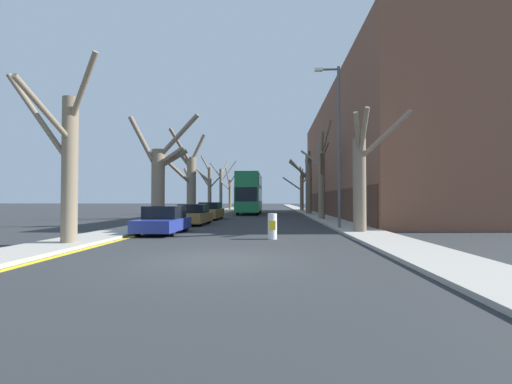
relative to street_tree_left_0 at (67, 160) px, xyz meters
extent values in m
plane|color=#2B2D30|center=(5.78, -2.50, -3.05)|extent=(300.00, 300.00, 0.00)
cube|color=#A39E93|center=(-0.20, 47.50, -2.99)|extent=(2.23, 120.00, 0.12)
cube|color=#A39E93|center=(11.76, 47.50, -2.99)|extent=(2.23, 120.00, 0.12)
cube|color=brown|center=(17.87, 25.04, 3.19)|extent=(10.00, 37.81, 12.47)
cube|color=#492D21|center=(12.85, 25.04, -1.80)|extent=(0.12, 37.05, 2.49)
cube|color=yellow|center=(1.09, 47.50, -3.04)|extent=(0.24, 120.00, 0.01)
cylinder|color=#7A6B56|center=(0.05, 0.10, -0.38)|extent=(0.54, 0.54, 5.33)
cylinder|color=#7A6B56|center=(-1.02, -0.03, 1.49)|extent=(2.30, 0.47, 3.24)
cylinder|color=#7A6B56|center=(-0.08, -1.10, 1.48)|extent=(0.45, 2.51, 1.65)
cylinder|color=#7A6B56|center=(0.76, -0.38, 2.45)|extent=(1.66, 1.20, 2.24)
cylinder|color=#7A6B56|center=(0.11, 9.32, -0.64)|extent=(0.82, 0.82, 4.82)
cylinder|color=#7A6B56|center=(0.93, 9.16, 1.29)|extent=(1.84, 0.63, 1.25)
cylinder|color=#7A6B56|center=(1.43, 9.00, 2.51)|extent=(2.89, 0.96, 2.75)
cylinder|color=#7A6B56|center=(0.98, 9.43, 1.17)|extent=(1.94, 0.53, 1.32)
cylinder|color=#7A6B56|center=(-0.61, 8.87, 2.03)|extent=(1.81, 1.27, 3.38)
cylinder|color=#7A6B56|center=(0.19, 17.67, -0.37)|extent=(0.80, 0.80, 5.35)
cylinder|color=#7A6B56|center=(-0.49, 16.77, 3.09)|extent=(1.72, 2.16, 3.02)
cylinder|color=#7A6B56|center=(0.76, 17.60, 3.11)|extent=(1.43, 0.45, 2.44)
cylinder|color=#7A6B56|center=(-0.61, 16.50, 0.93)|extent=(1.91, 2.64, 2.11)
cylinder|color=#7A6B56|center=(-0.31, 18.52, 0.75)|extent=(1.32, 1.98, 1.62)
cylinder|color=#7A6B56|center=(-0.40, 17.59, 2.10)|extent=(1.44, 0.48, 1.82)
cylinder|color=#7A6B56|center=(0.20, 26.13, -0.40)|extent=(0.42, 0.42, 5.29)
cylinder|color=#7A6B56|center=(-0.84, 25.80, 1.69)|extent=(2.22, 0.84, 2.08)
cylinder|color=#7A6B56|center=(-0.75, 26.58, 1.44)|extent=(2.04, 1.07, 2.14)
cylinder|color=#7A6B56|center=(0.71, 26.61, 0.60)|extent=(1.20, 1.13, 1.46)
cylinder|color=#7A6B56|center=(-0.23, 25.88, 2.65)|extent=(1.04, 0.69, 1.77)
cylinder|color=#7A6B56|center=(-0.42, 26.10, 0.92)|extent=(1.38, 0.23, 1.94)
cylinder|color=#7A6B56|center=(0.14, 34.72, -0.09)|extent=(0.41, 0.41, 5.92)
cylinder|color=#7A6B56|center=(1.12, 35.27, 2.54)|extent=(2.15, 1.29, 3.06)
cylinder|color=#7A6B56|center=(-0.63, 34.80, 2.72)|extent=(1.66, 0.32, 2.18)
cylinder|color=#7A6B56|center=(0.48, 35.69, 3.05)|extent=(0.86, 2.11, 2.47)
cylinder|color=#7A6B56|center=(0.44, 35.70, 3.02)|extent=(0.77, 2.08, 1.56)
cylinder|color=#7A6B56|center=(0.18, 44.19, -0.54)|extent=(0.42, 0.42, 5.01)
cylinder|color=#7A6B56|center=(-0.62, 44.65, 0.91)|extent=(1.75, 1.10, 1.54)
cylinder|color=#7A6B56|center=(-0.04, 43.18, 2.08)|extent=(0.61, 2.17, 3.22)
cylinder|color=#7A6B56|center=(0.78, 43.80, 2.25)|extent=(1.37, 0.96, 1.89)
cylinder|color=#7A6B56|center=(11.53, 5.04, -0.74)|extent=(0.62, 0.62, 4.61)
cylinder|color=#7A6B56|center=(12.55, 4.43, 1.59)|extent=(2.26, 1.50, 2.22)
cylinder|color=#7A6B56|center=(11.54, 4.34, 1.62)|extent=(0.24, 1.60, 2.37)
cylinder|color=#7A6B56|center=(11.29, 4.39, 1.71)|extent=(0.74, 1.55, 1.79)
cylinder|color=#7A6B56|center=(11.28, 16.43, 0.12)|extent=(0.54, 0.54, 6.34)
cylinder|color=#7A6B56|center=(11.54, 15.70, 3.48)|extent=(0.76, 1.69, 2.88)
cylinder|color=#7A6B56|center=(11.47, 15.77, 2.53)|extent=(0.59, 1.49, 1.35)
cylinder|color=#7A6B56|center=(11.18, 15.24, 2.42)|extent=(0.41, 2.54, 2.85)
cylinder|color=#7A6B56|center=(10.55, 17.33, 2.15)|extent=(1.67, 1.99, 1.59)
cylinder|color=#7A6B56|center=(11.11, 15.24, 1.40)|extent=(0.54, 2.51, 1.73)
cylinder|color=#7A6B56|center=(11.36, 27.42, 0.30)|extent=(0.71, 0.71, 6.69)
cylinder|color=#7A6B56|center=(10.31, 27.50, 2.04)|extent=(2.30, 0.41, 2.54)
cylinder|color=#7A6B56|center=(11.31, 26.40, 3.28)|extent=(0.35, 2.20, 1.61)
cylinder|color=#7A6B56|center=(10.25, 27.04, 2.04)|extent=(2.44, 1.04, 1.93)
cylinder|color=#7A6B56|center=(11.28, 28.17, 2.04)|extent=(0.42, 1.73, 2.73)
cylinder|color=#7A6B56|center=(11.50, 38.61, -0.42)|extent=(0.56, 0.56, 5.26)
cylinder|color=#7A6B56|center=(12.10, 38.33, 2.47)|extent=(1.44, 0.81, 2.55)
cylinder|color=#7A6B56|center=(11.94, 39.29, 1.47)|extent=(1.09, 1.54, 1.23)
cylinder|color=#7A6B56|center=(11.63, 39.32, 2.20)|extent=(0.47, 1.61, 2.32)
cylinder|color=#7A6B56|center=(11.33, 37.82, 2.55)|extent=(0.57, 1.76, 1.67)
cylinder|color=#7A6B56|center=(10.11, 38.29, 0.94)|extent=(2.94, 0.86, 2.05)
cube|color=#1E7F47|center=(4.55, 28.48, -1.35)|extent=(2.53, 10.73, 2.69)
cube|color=#1E7F47|center=(4.55, 28.48, 0.74)|extent=(2.48, 10.52, 1.48)
cube|color=#1A6C3C|center=(4.55, 28.48, 1.53)|extent=(2.48, 10.52, 0.12)
cube|color=black|center=(4.55, 28.48, -0.82)|extent=(2.56, 9.44, 1.40)
cube|color=black|center=(4.55, 28.48, 0.81)|extent=(2.56, 9.44, 1.12)
cube|color=black|center=(4.55, 23.13, -0.82)|extent=(2.28, 0.06, 1.47)
cylinder|color=black|center=(3.45, 25.26, -2.49)|extent=(0.30, 1.12, 1.12)
cylinder|color=black|center=(5.65, 25.26, -2.49)|extent=(0.30, 1.12, 1.12)
cylinder|color=black|center=(3.45, 31.48, -2.49)|extent=(0.30, 1.12, 1.12)
cylinder|color=black|center=(5.65, 31.48, -2.49)|extent=(0.30, 1.12, 1.12)
cube|color=navy|center=(2.01, 4.57, -2.59)|extent=(1.81, 3.97, 0.55)
cube|color=black|center=(2.01, 4.81, -2.01)|extent=(1.59, 2.06, 0.61)
cylinder|color=black|center=(1.21, 3.38, -2.74)|extent=(0.20, 0.62, 0.62)
cylinder|color=black|center=(2.80, 3.38, -2.74)|extent=(0.20, 0.62, 0.62)
cylinder|color=black|center=(1.21, 5.76, -2.74)|extent=(0.20, 0.62, 0.62)
cylinder|color=black|center=(2.80, 5.76, -2.74)|extent=(0.20, 0.62, 0.62)
cube|color=olive|center=(2.01, 10.72, -2.57)|extent=(1.88, 4.26, 0.60)
cube|color=black|center=(2.01, 10.97, -1.97)|extent=(1.66, 2.21, 0.58)
cylinder|color=black|center=(1.17, 9.44, -2.71)|extent=(0.20, 0.67, 0.67)
cylinder|color=black|center=(2.84, 9.44, -2.71)|extent=(0.20, 0.67, 0.67)
cylinder|color=black|center=(1.17, 11.99, -2.71)|extent=(0.20, 0.67, 0.67)
cylinder|color=black|center=(2.84, 11.99, -2.71)|extent=(0.20, 0.67, 0.67)
cube|color=olive|center=(2.01, 16.68, -2.52)|extent=(1.78, 4.57, 0.70)
cube|color=black|center=(2.01, 16.95, -1.89)|extent=(1.57, 2.38, 0.57)
cylinder|color=black|center=(1.22, 15.31, -2.71)|extent=(0.20, 0.67, 0.67)
cylinder|color=black|center=(2.79, 15.31, -2.71)|extent=(0.20, 0.67, 0.67)
cylinder|color=black|center=(1.22, 18.05, -2.71)|extent=(0.20, 0.67, 0.67)
cylinder|color=black|center=(2.79, 18.05, -2.71)|extent=(0.20, 0.67, 0.67)
cylinder|color=#4C4F54|center=(10.98, 7.27, 1.49)|extent=(0.16, 0.16, 9.06)
cylinder|color=#4C4F54|center=(10.43, 7.27, 5.87)|extent=(1.10, 0.11, 0.11)
cube|color=beige|center=(9.88, 7.27, 5.87)|extent=(0.44, 0.20, 0.16)
cylinder|color=white|center=(7.30, 2.51, -2.51)|extent=(0.38, 0.38, 1.07)
cube|color=yellow|center=(7.30, 2.32, -2.46)|extent=(0.27, 0.01, 0.38)
camera|label=1|loc=(7.36, -11.78, -1.41)|focal=24.00mm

